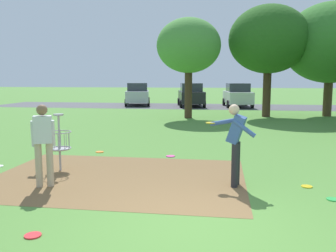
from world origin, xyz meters
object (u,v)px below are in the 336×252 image
frisbee_scattered_b (333,199)px  parked_car_leftmost (138,94)px  disc_golf_basket (57,140)px  tree_near_left (189,46)px  parked_car_center_right (238,95)px  frisbee_scattered_a (170,156)px  tree_mid_left (331,43)px  frisbee_far_left (33,235)px  tree_mid_right (269,40)px  player_throwing (235,139)px  frisbee_near_basket (307,186)px  parked_car_center_left (191,95)px  player_foreground_watching (43,141)px  frisbee_mid_grass (100,152)px

frisbee_scattered_b → parked_car_leftmost: parked_car_leftmost is taller
disc_golf_basket → tree_near_left: 12.70m
parked_car_leftmost → parked_car_center_right: bearing=-3.5°
frisbee_scattered_a → tree_mid_left: bearing=58.4°
frisbee_far_left → tree_mid_right: tree_mid_right is taller
player_throwing → parked_car_leftmost: parked_car_leftmost is taller
frisbee_scattered_b → frisbee_far_left: bearing=-154.3°
tree_near_left → frisbee_scattered_a: bearing=-87.6°
parked_car_center_right → frisbee_scattered_b: bearing=-87.8°
frisbee_far_left → tree_near_left: 16.18m
frisbee_near_basket → tree_near_left: (-3.64, 12.63, 3.98)m
frisbee_near_basket → parked_car_center_right: (-0.56, 21.16, 0.91)m
parked_car_center_left → parked_car_center_right: (3.65, 0.06, 0.00)m
frisbee_scattered_a → tree_near_left: size_ratio=0.05×
player_foreground_watching → parked_car_center_left: bearing=86.9°
frisbee_mid_grass → parked_car_leftmost: bearing=99.8°
frisbee_scattered_a → frisbee_scattered_b: size_ratio=1.13×
tree_near_left → frisbee_mid_grass: bearing=-100.2°
frisbee_scattered_a → parked_car_center_left: size_ratio=0.06×
disc_golf_basket → frisbee_far_left: size_ratio=5.79×
frisbee_mid_grass → tree_near_left: (1.79, 9.88, 3.98)m
parked_car_center_left → frisbee_scattered_a: bearing=-87.0°
frisbee_scattered_b → parked_car_center_right: parked_car_center_right is taller
tree_near_left → parked_car_leftmost: bearing=119.2°
frisbee_scattered_a → frisbee_mid_grass: bearing=172.9°
player_throwing → parked_car_center_right: size_ratio=0.39×
tree_near_left → tree_mid_right: 4.67m
tree_mid_left → frisbee_scattered_b: bearing=-104.7°
frisbee_scattered_a → tree_near_left: bearing=92.4°
frisbee_near_basket → tree_mid_left: 16.02m
frisbee_near_basket → tree_near_left: size_ratio=0.04×
frisbee_mid_grass → parked_car_center_right: bearing=75.2°
frisbee_mid_grass → frisbee_scattered_a: same height
frisbee_scattered_b → frisbee_mid_grass: bearing=148.4°
frisbee_far_left → tree_mid_right: bearing=73.0°
frisbee_mid_grass → frisbee_far_left: 5.87m
player_foreground_watching → parked_car_center_right: bearing=77.6°
disc_golf_basket → frisbee_far_left: disc_golf_basket is taller
player_throwing → frisbee_scattered_b: size_ratio=7.49×
tree_mid_right → parked_car_leftmost: (-9.49, 7.64, -3.49)m
frisbee_scattered_b → tree_mid_left: bearing=75.3°
tree_mid_left → parked_car_center_left: (-8.59, 6.29, -3.32)m
parked_car_center_right → frisbee_scattered_a: bearing=-98.1°
tree_mid_left → parked_car_center_left: size_ratio=1.47×
tree_mid_left → player_foreground_watching: bearing=-122.1°
disc_golf_basket → frisbee_mid_grass: size_ratio=5.70×
disc_golf_basket → player_throwing: 4.28m
frisbee_far_left → frisbee_scattered_b: bearing=25.7°
disc_golf_basket → tree_mid_right: (6.51, 13.49, 3.66)m
player_foreground_watching → frisbee_near_basket: player_foreground_watching is taller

